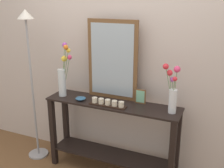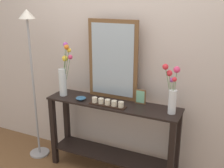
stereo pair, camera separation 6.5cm
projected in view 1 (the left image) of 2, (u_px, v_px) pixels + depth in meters
wall_back at (123, 49)px, 2.92m from camera, size 6.40×0.08×2.70m
console_table at (112, 131)px, 2.93m from camera, size 1.44×0.34×0.83m
mirror_leaning at (112, 60)px, 2.84m from camera, size 0.56×0.03×0.84m
tall_vase_left at (63, 75)px, 2.97m from camera, size 0.15×0.18×0.58m
vase_right at (172, 91)px, 2.53m from camera, size 0.16×0.13×0.47m
candle_tray at (108, 103)px, 2.74m from camera, size 0.39×0.09×0.07m
picture_frame_small at (140, 96)px, 2.79m from camera, size 0.11×0.01×0.15m
decorative_bowl at (81, 98)px, 2.89m from camera, size 0.11×0.11×0.04m
floor_lamp at (30, 62)px, 3.04m from camera, size 0.24×0.24×1.77m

